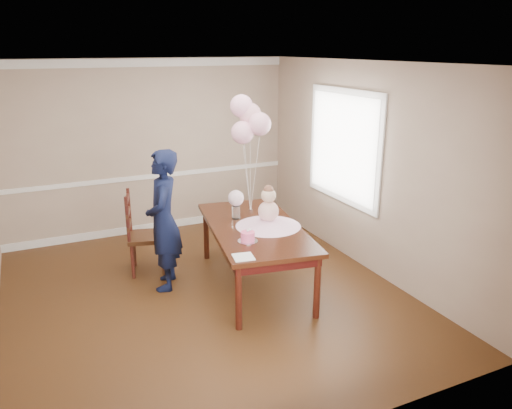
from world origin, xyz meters
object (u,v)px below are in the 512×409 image
Objects in this scene: birthday_cake at (248,236)px; dining_chair_seat at (147,237)px; woman at (164,220)px; dining_table_top at (255,228)px.

birthday_cake reaches higher than dining_chair_seat.
dining_chair_seat is 0.65m from woman.
woman is (-1.01, 0.43, 0.11)m from dining_table_top.
dining_table_top is at bearing -25.80° from dining_chair_seat.
dining_table_top is 1.49m from dining_chair_seat.
woman is at bearing 130.12° from birthday_cake.
woman is (0.10, -0.52, 0.38)m from dining_chair_seat.
dining_table_top is 1.21× the size of woman.
dining_table_top is 13.33× the size of birthday_cake.
dining_chair_seat is (-0.83, 1.38, -0.36)m from birthday_cake.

